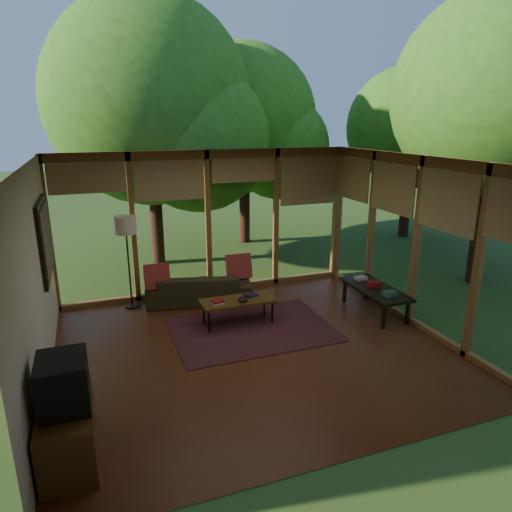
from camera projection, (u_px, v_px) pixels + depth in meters
name	position (u px, v px, depth m)	size (l,w,h in m)	color
floor	(254.00, 348.00, 6.70)	(5.50, 5.50, 0.00)	#602E19
ceiling	(253.00, 161.00, 5.92)	(5.50, 5.50, 0.00)	silver
wall_left	(36.00, 284.00, 5.40)	(0.04, 5.00, 2.70)	silver
wall_front	(348.00, 338.00, 4.06)	(5.50, 0.04, 2.70)	silver
window_wall_back	(208.00, 223.00, 8.56)	(5.50, 0.12, 2.70)	olive
window_wall_right	(416.00, 242.00, 7.22)	(0.12, 5.00, 2.70)	olive
exterior_lawn	(386.00, 212.00, 16.54)	(40.00, 40.00, 0.00)	#31521E
tree_nw	(149.00, 102.00, 9.72)	(4.39, 4.39, 5.79)	#351C13
tree_ne	(243.00, 120.00, 11.72)	(3.74, 3.74, 5.10)	#351C13
tree_se	(495.00, 94.00, 8.39)	(3.76, 3.76, 5.55)	#351C13
tree_far	(407.00, 128.00, 12.28)	(3.22, 3.22, 4.63)	#351C13
rug	(252.00, 329.00, 7.27)	(2.50, 1.77, 0.01)	maroon
sofa	(199.00, 288.00, 8.31)	(1.86, 0.73, 0.54)	#342E1A
pillow_left	(157.00, 277.00, 7.92)	(0.43, 0.14, 0.43)	maroon
pillow_right	(239.00, 267.00, 8.42)	(0.45, 0.15, 0.45)	maroon
ct_book_lower	(218.00, 303.00, 7.20)	(0.20, 0.15, 0.03)	#B2ADA1
ct_book_upper	(218.00, 301.00, 7.19)	(0.19, 0.14, 0.03)	maroon
ct_book_side	(251.00, 295.00, 7.52)	(0.20, 0.15, 0.03)	black
ct_bowl	(243.00, 299.00, 7.28)	(0.16, 0.16, 0.07)	black
media_cabinet	(68.00, 433.00, 4.42)	(0.50, 1.00, 0.60)	brown
television	(63.00, 383.00, 4.26)	(0.45, 0.55, 0.50)	black
console_book_a	(390.00, 294.00, 7.44)	(0.21, 0.15, 0.08)	#2E5141
console_book_b	(374.00, 284.00, 7.84)	(0.21, 0.15, 0.09)	maroon
console_book_c	(361.00, 278.00, 8.20)	(0.21, 0.15, 0.06)	#B2ADA1
floor_lamp	(126.00, 230.00, 7.77)	(0.36, 0.36, 1.65)	black
coffee_table	(238.00, 302.00, 7.38)	(1.20, 0.50, 0.43)	brown
side_console	(375.00, 290.00, 7.82)	(0.60, 1.40, 0.46)	black
wall_painting	(45.00, 239.00, 6.62)	(0.06, 1.35, 1.15)	black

